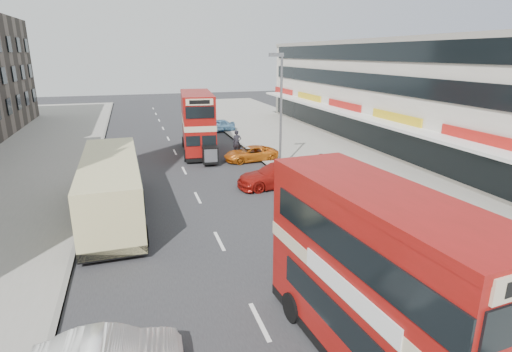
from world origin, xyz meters
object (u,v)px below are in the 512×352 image
object	(u,v)px
car_right_a	(277,175)
cyclist	(237,148)
car_right_c	(216,126)
coach	(111,185)
bus_main	(377,281)
car_right_b	(251,154)
pedestrian_near	(320,166)
street_lamp	(280,104)
bus_second	(198,123)

from	to	relation	value
car_right_a	cyclist	distance (m)	7.66
car_right_c	coach	bearing A→B (deg)	-22.07
bus_main	coach	xyz separation A→B (m)	(-6.93, 13.04, -0.84)
bus_main	car_right_b	world-z (taller)	bus_main
coach	pedestrian_near	size ratio (longest dim) A/B	6.32
street_lamp	car_right_b	xyz separation A→B (m)	(-1.16, 3.25, -4.20)
bus_second	car_right_b	xyz separation A→B (m)	(3.44, -3.90, -1.98)
bus_main	car_right_a	size ratio (longest dim) A/B	1.68
bus_main	car_right_a	world-z (taller)	bus_main
bus_main	cyclist	bearing A→B (deg)	-100.47
coach	car_right_b	bearing A→B (deg)	40.18
bus_main	pedestrian_near	bearing A→B (deg)	-115.84
street_lamp	car_right_b	size ratio (longest dim) A/B	1.94
car_right_b	car_right_a	bearing A→B (deg)	-5.34
bus_main	car_right_b	bearing A→B (deg)	-102.87
bus_second	pedestrian_near	bearing A→B (deg)	127.78
street_lamp	bus_second	distance (m)	8.78
pedestrian_near	cyclist	xyz separation A→B (m)	(-3.73, 7.30, -0.15)
car_right_c	cyclist	bearing A→B (deg)	-1.25
bus_second	pedestrian_near	xyz separation A→B (m)	(6.35, -10.13, -1.56)
bus_second	cyclist	world-z (taller)	bus_second
car_right_a	car_right_b	xyz separation A→B (m)	(0.18, 6.56, -0.17)
bus_main	car_right_a	xyz separation A→B (m)	(2.83, 15.21, -1.76)
car_right_c	cyclist	size ratio (longest dim) A/B	1.76
street_lamp	car_right_a	world-z (taller)	street_lamp
bus_second	cyclist	bearing A→B (deg)	138.50
street_lamp	car_right_b	bearing A→B (deg)	109.63
street_lamp	cyclist	distance (m)	6.16
street_lamp	coach	bearing A→B (deg)	-153.67
street_lamp	bus_main	size ratio (longest dim) A/B	0.93
car_right_c	pedestrian_near	size ratio (longest dim) A/B	2.36
coach	car_right_b	xyz separation A→B (m)	(9.93, 8.73, -1.09)
coach	pedestrian_near	world-z (taller)	coach
coach	cyclist	world-z (taller)	coach
car_right_c	cyclist	xyz separation A→B (m)	(-0.76, -11.85, 0.17)
bus_second	coach	xyz separation A→B (m)	(-6.49, -12.63, -0.89)
car_right_c	car_right_a	bearing A→B (deg)	2.10
bus_main	cyclist	xyz separation A→B (m)	(2.18, 22.84, -1.66)
street_lamp	coach	size ratio (longest dim) A/B	0.76
bus_second	pedestrian_near	world-z (taller)	bus_second
street_lamp	bus_main	distance (m)	19.12
bus_main	pedestrian_near	size ratio (longest dim) A/B	5.13
bus_main	bus_second	xyz separation A→B (m)	(-0.44, 25.67, 0.05)
street_lamp	car_right_c	xyz separation A→B (m)	(-1.22, 16.16, -4.10)
bus_second	car_right_a	world-z (taller)	bus_second
bus_main	pedestrian_near	xyz separation A→B (m)	(5.91, 15.54, -1.51)
bus_main	car_right_b	xyz separation A→B (m)	(3.01, 21.77, -1.93)
coach	cyclist	size ratio (longest dim) A/B	4.72
street_lamp	coach	xyz separation A→B (m)	(-11.09, -5.49, -3.11)
street_lamp	car_right_a	size ratio (longest dim) A/B	1.57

